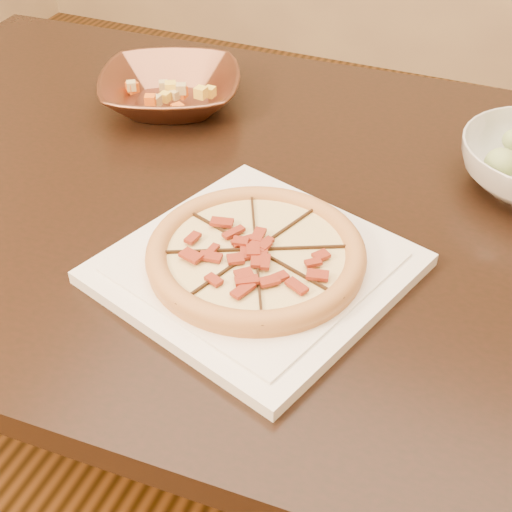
% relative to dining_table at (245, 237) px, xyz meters
% --- Properties ---
extents(floor, '(4.00, 4.00, 0.02)m').
position_rel_dining_table_xyz_m(floor, '(0.00, 0.14, -0.67)').
color(floor, brown).
rests_on(floor, ground).
extents(dining_table, '(1.55, 1.03, 0.75)m').
position_rel_dining_table_xyz_m(dining_table, '(0.00, 0.00, 0.00)').
color(dining_table, black).
rests_on(dining_table, floor).
extents(plate, '(0.43, 0.43, 0.02)m').
position_rel_dining_table_xyz_m(plate, '(0.09, -0.17, 0.10)').
color(plate, white).
rests_on(plate, dining_table).
extents(pizza, '(0.28, 0.28, 0.03)m').
position_rel_dining_table_xyz_m(pizza, '(0.09, -0.17, 0.13)').
color(pizza, tan).
rests_on(pizza, plate).
extents(bronze_bowl, '(0.33, 0.33, 0.06)m').
position_rel_dining_table_xyz_m(bronze_bowl, '(-0.23, 0.19, 0.12)').
color(bronze_bowl, brown).
rests_on(bronze_bowl, dining_table).
extents(mixed_dish, '(0.09, 0.12, 0.03)m').
position_rel_dining_table_xyz_m(mixed_dish, '(-0.23, 0.19, 0.17)').
color(mixed_dish, tan).
rests_on(mixed_dish, bronze_bowl).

